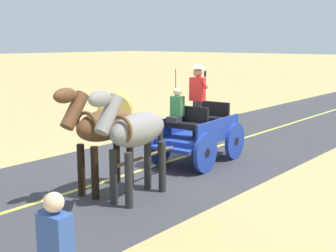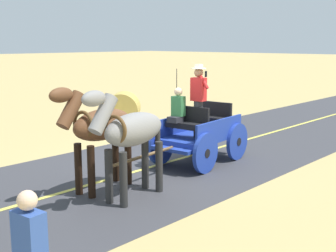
% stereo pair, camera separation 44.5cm
% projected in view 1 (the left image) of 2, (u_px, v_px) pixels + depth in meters
% --- Properties ---
extents(ground_plane, '(200.00, 200.00, 0.00)m').
position_uv_depth(ground_plane, '(169.00, 162.00, 11.53)').
color(ground_plane, tan).
extents(road_surface, '(5.40, 160.00, 0.01)m').
position_uv_depth(road_surface, '(169.00, 162.00, 11.53)').
color(road_surface, '#38383D').
rests_on(road_surface, ground).
extents(road_centre_stripe, '(0.12, 160.00, 0.00)m').
position_uv_depth(road_centre_stripe, '(169.00, 161.00, 11.53)').
color(road_centre_stripe, '#DBCC4C').
rests_on(road_centre_stripe, road_surface).
extents(horse_drawn_carriage, '(1.65, 4.52, 2.50)m').
position_uv_depth(horse_drawn_carriage, '(197.00, 131.00, 11.34)').
color(horse_drawn_carriage, '#1E3899').
rests_on(horse_drawn_carriage, ground).
extents(horse_near_side, '(0.74, 2.14, 2.21)m').
position_uv_depth(horse_near_side, '(135.00, 133.00, 8.56)').
color(horse_near_side, gray).
rests_on(horse_near_side, ground).
extents(horse_off_side, '(0.74, 2.14, 2.21)m').
position_uv_depth(horse_off_side, '(102.00, 128.00, 9.02)').
color(horse_off_side, brown).
rests_on(horse_off_side, ground).
extents(hay_bale, '(1.63, 1.62, 1.20)m').
position_uv_depth(hay_bale, '(116.00, 109.00, 16.45)').
color(hay_bale, gold).
rests_on(hay_bale, ground).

